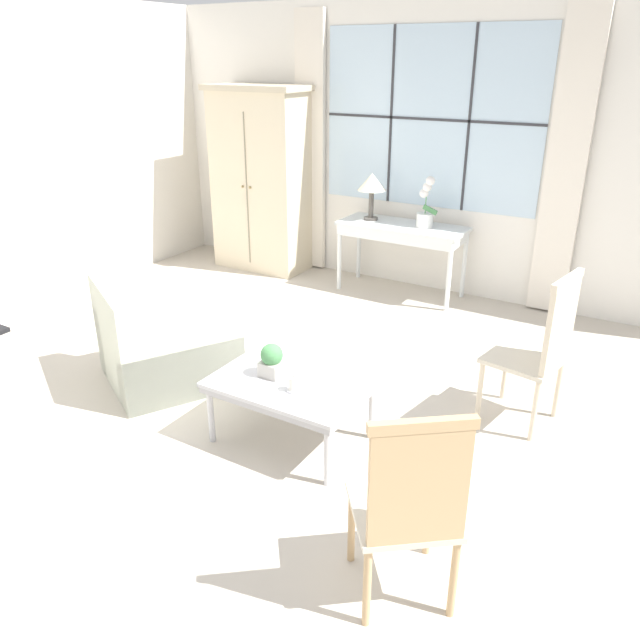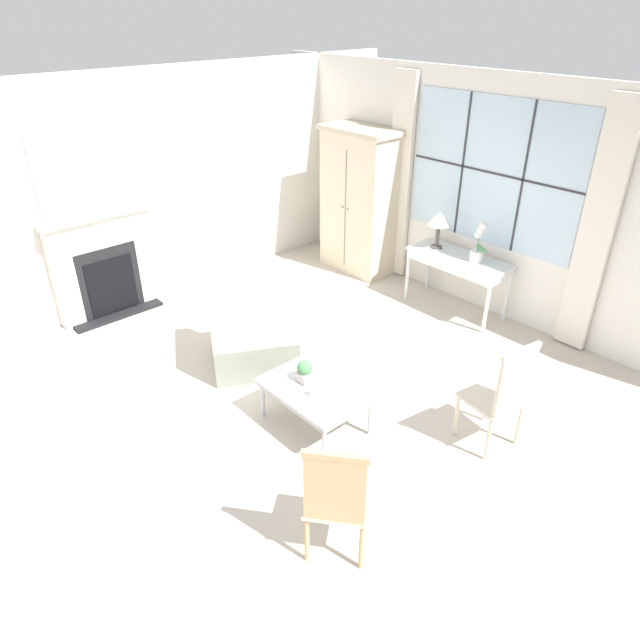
% 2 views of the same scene
% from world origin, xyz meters
% --- Properties ---
extents(ground_plane, '(14.00, 14.00, 0.00)m').
position_xyz_m(ground_plane, '(0.00, 0.00, 0.00)').
color(ground_plane, '#BCB2A3').
extents(wall_back_windowed, '(7.20, 0.14, 2.80)m').
position_xyz_m(wall_back_windowed, '(0.00, 3.02, 1.41)').
color(wall_back_windowed, silver).
rests_on(wall_back_windowed, ground_plane).
extents(wall_left, '(0.06, 7.20, 2.80)m').
position_xyz_m(wall_left, '(-3.03, 0.60, 1.40)').
color(wall_left, silver).
rests_on(wall_left, ground_plane).
extents(fireplace, '(0.34, 1.32, 2.27)m').
position_xyz_m(fireplace, '(-2.91, -0.58, 0.76)').
color(fireplace, black).
rests_on(fireplace, ground_plane).
extents(armoire, '(1.12, 0.59, 2.00)m').
position_xyz_m(armoire, '(-1.81, 2.68, 1.00)').
color(armoire, beige).
rests_on(armoire, ground_plane).
extents(console_table, '(1.27, 0.52, 0.72)m').
position_xyz_m(console_table, '(-0.09, 2.68, 0.64)').
color(console_table, silver).
rests_on(console_table, ground_plane).
extents(table_lamp, '(0.29, 0.29, 0.47)m').
position_xyz_m(table_lamp, '(-0.45, 2.69, 1.09)').
color(table_lamp, '#4C4742').
rests_on(table_lamp, console_table).
extents(potted_orchid, '(0.21, 0.16, 0.50)m').
position_xyz_m(potted_orchid, '(0.14, 2.71, 0.91)').
color(potted_orchid, white).
rests_on(potted_orchid, console_table).
extents(armchair_upholstered, '(1.17, 1.18, 0.80)m').
position_xyz_m(armchair_upholstered, '(-0.82, 0.05, 0.27)').
color(armchair_upholstered, beige).
rests_on(armchair_upholstered, ground_plane).
extents(side_chair_wooden, '(0.51, 0.51, 1.07)m').
position_xyz_m(side_chair_wooden, '(1.71, 0.84, 0.59)').
color(side_chair_wooden, beige).
rests_on(side_chair_wooden, ground_plane).
extents(accent_chair_wooden, '(0.62, 0.62, 1.03)m').
position_xyz_m(accent_chair_wooden, '(1.59, -0.97, 0.57)').
color(accent_chair_wooden, beige).
rests_on(accent_chair_wooden, ground_plane).
extents(coffee_table, '(0.95, 0.66, 0.43)m').
position_xyz_m(coffee_table, '(0.44, -0.14, 0.39)').
color(coffee_table, '#BCBCC1').
rests_on(coffee_table, ground_plane).
extents(potted_plant_small, '(0.14, 0.14, 0.21)m').
position_xyz_m(potted_plant_small, '(0.30, -0.15, 0.54)').
color(potted_plant_small, '#BCB7AD').
rests_on(potted_plant_small, coffee_table).
extents(pillar_candle, '(0.09, 0.09, 0.11)m').
position_xyz_m(pillar_candle, '(0.53, -0.24, 0.47)').
color(pillar_candle, silver).
rests_on(pillar_candle, coffee_table).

